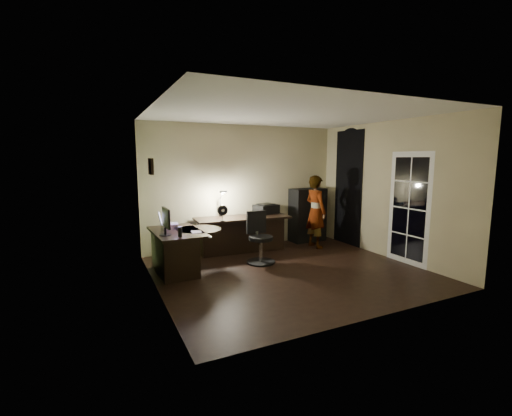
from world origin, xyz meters
name	(u,v)px	position (x,y,z in m)	size (l,w,h in m)	color
floor	(289,271)	(0.00, 0.00, -0.01)	(4.50, 4.00, 0.01)	black
ceiling	(291,114)	(0.00, 0.00, 2.71)	(4.50, 4.00, 0.01)	silver
wall_back	(244,187)	(0.00, 2.00, 1.35)	(4.50, 0.01, 2.70)	tan
wall_front	(378,211)	(0.00, -2.00, 1.35)	(4.50, 0.01, 2.70)	tan
wall_left	(155,202)	(-2.25, 0.00, 1.35)	(0.01, 4.00, 2.70)	tan
wall_right	(388,190)	(2.25, 0.00, 1.35)	(0.01, 4.00, 2.70)	tan
green_wall_overlay	(156,202)	(-2.24, 0.00, 1.35)	(0.00, 4.00, 2.70)	#465B28
arched_doorway	(348,188)	(2.24, 1.15, 1.30)	(0.01, 0.90, 2.60)	black
french_door	(409,209)	(2.24, -0.55, 1.05)	(0.02, 0.92, 2.10)	white
framed_picture	(151,166)	(-2.22, 0.45, 1.85)	(0.04, 0.30, 0.25)	black
desk_left	(178,252)	(-1.78, 0.79, 0.37)	(0.79, 1.28, 0.74)	black
desk_right	(243,234)	(-0.22, 1.55, 0.37)	(2.00, 0.70, 0.75)	black
cabinet	(307,215)	(1.57, 1.78, 0.63)	(0.84, 0.42, 1.27)	black
laptop_stand	(169,227)	(-1.88, 0.95, 0.78)	(0.25, 0.21, 0.10)	silver
laptop	(169,218)	(-1.88, 0.95, 0.95)	(0.32, 0.30, 0.22)	silver
monitor	(165,226)	(-2.02, 0.55, 0.89)	(0.10, 0.49, 0.32)	black
mouse	(210,237)	(-1.43, 0.04, 0.75)	(0.06, 0.08, 0.03)	silver
phone	(208,226)	(-1.17, 0.96, 0.73)	(0.06, 0.12, 0.01)	black
pen	(191,237)	(-1.67, 0.27, 0.73)	(0.01, 0.13, 0.01)	black
speaker	(180,232)	(-1.83, 0.33, 0.81)	(0.07, 0.07, 0.17)	black
notepad	(196,232)	(-1.50, 0.55, 0.74)	(0.16, 0.23, 0.01)	silver
desk_fan	(222,213)	(-0.77, 1.28, 0.91)	(0.21, 0.11, 0.32)	black
headphones	(259,214)	(0.13, 1.50, 0.79)	(0.17, 0.07, 0.08)	#165291
printer	(266,208)	(0.44, 1.77, 0.86)	(0.50, 0.39, 0.22)	black
desk_lamp	(220,203)	(-0.62, 1.83, 1.04)	(0.14, 0.27, 0.59)	black
office_chair	(261,238)	(-0.24, 0.66, 0.49)	(0.54, 0.54, 0.97)	black
person	(316,212)	(1.39, 1.21, 0.80)	(0.57, 0.38, 1.61)	#D8A88C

